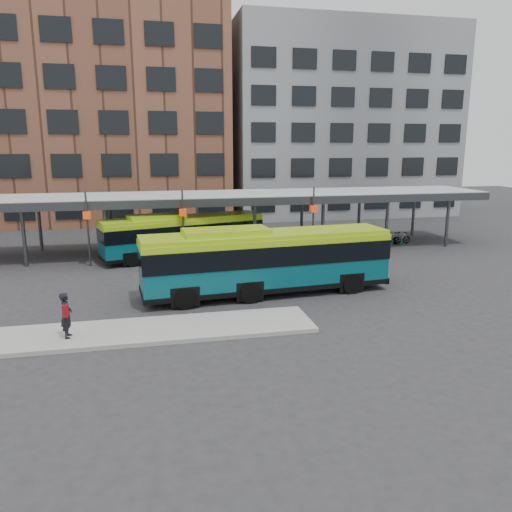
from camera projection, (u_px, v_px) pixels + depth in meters
The scene contains 9 objects.
ground at pixel (260, 302), 24.76m from camera, with size 120.00×120.00×0.00m, color #28282B.
boarding_island at pixel (147, 331), 20.73m from camera, with size 14.00×3.00×0.18m, color gray.
canopy at pixel (220, 197), 36.16m from camera, with size 40.00×6.53×4.80m.
building_brick at pixel (95, 111), 50.77m from camera, with size 26.00×14.00×22.00m, color brown.
building_grey at pixel (335, 123), 56.41m from camera, with size 24.00×14.00×20.00m, color slate.
bus_front at pixel (266, 259), 25.81m from camera, with size 13.07×3.80×3.55m.
bus_rear at pixel (183, 234), 34.38m from camera, with size 11.42×5.38×3.09m.
pedestrian at pixel (66, 315), 19.60m from camera, with size 0.45×0.69×1.84m.
bike_rack at pixel (383, 239), 38.72m from camera, with size 4.84×1.47×1.00m.
Camera 1 is at (-5.24, -23.07, 7.66)m, focal length 35.00 mm.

